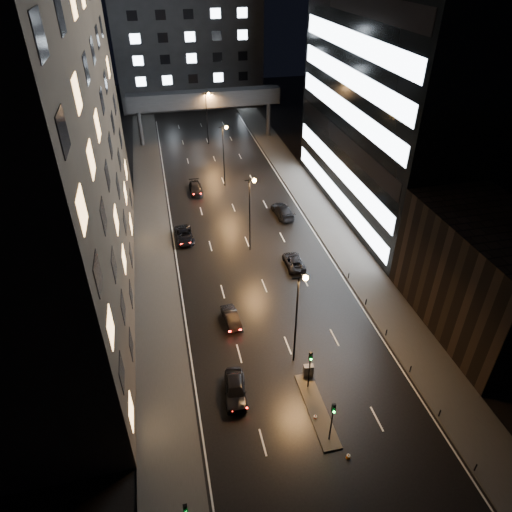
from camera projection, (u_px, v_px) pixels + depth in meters
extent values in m
plane|color=black|center=(234.00, 208.00, 70.12)|extent=(160.00, 160.00, 0.00)
cube|color=#383533|center=(152.00, 233.00, 63.75)|extent=(5.00, 110.00, 0.15)
cube|color=#383533|center=(322.00, 214.00, 68.34)|extent=(5.00, 110.00, 0.15)
cube|color=#2D2319|center=(18.00, 121.00, 41.83)|extent=(15.00, 48.00, 40.00)
cube|color=black|center=(486.00, 277.00, 45.43)|extent=(10.00, 18.00, 12.00)
cube|color=black|center=(425.00, 47.00, 58.81)|extent=(20.00, 36.00, 45.00)
cube|color=#333335|center=(188.00, 50.00, 109.80)|extent=(34.00, 14.00, 25.00)
cube|color=#333335|center=(205.00, 99.00, 89.50)|extent=(30.00, 3.00, 3.00)
cylinder|color=#333335|center=(141.00, 128.00, 89.93)|extent=(0.80, 0.80, 7.00)
cylinder|color=#333335|center=(268.00, 119.00, 94.70)|extent=(0.80, 0.80, 7.00)
cube|color=#383533|center=(317.00, 409.00, 39.51)|extent=(1.60, 8.00, 0.15)
cylinder|color=black|center=(309.00, 373.00, 40.50)|extent=(0.12, 0.12, 3.50)
cube|color=black|center=(311.00, 356.00, 39.26)|extent=(0.28, 0.22, 0.90)
sphere|color=#0CFF33|center=(311.00, 359.00, 39.31)|extent=(0.18, 0.18, 0.18)
cylinder|color=black|center=(331.00, 426.00, 36.07)|extent=(0.12, 0.12, 3.50)
cube|color=black|center=(334.00, 408.00, 34.83)|extent=(0.28, 0.22, 0.90)
sphere|color=#0CFF33|center=(334.00, 412.00, 34.88)|extent=(0.18, 0.18, 0.18)
cube|color=black|center=(185.00, 509.00, 28.72)|extent=(0.28, 0.22, 0.90)
cylinder|color=black|center=(475.00, 468.00, 34.68)|extent=(0.12, 0.12, 0.90)
cylinder|color=black|center=(439.00, 414.00, 38.70)|extent=(0.12, 0.12, 0.90)
cylinder|color=black|center=(410.00, 370.00, 42.73)|extent=(0.12, 0.12, 0.90)
cylinder|color=black|center=(386.00, 333.00, 46.76)|extent=(0.12, 0.12, 0.90)
cylinder|color=black|center=(366.00, 302.00, 50.79)|extent=(0.12, 0.12, 0.90)
cylinder|color=black|center=(349.00, 276.00, 54.82)|extent=(0.12, 0.12, 0.90)
cylinder|color=black|center=(296.00, 322.00, 41.52)|extent=(0.18, 0.18, 10.00)
cylinder|color=black|center=(299.00, 278.00, 38.70)|extent=(1.20, 0.12, 0.12)
sphere|color=#FF9E38|center=(306.00, 278.00, 38.87)|extent=(0.50, 0.50, 0.50)
cylinder|color=black|center=(250.00, 217.00, 57.63)|extent=(0.18, 0.18, 10.00)
cylinder|color=black|center=(249.00, 180.00, 54.82)|extent=(1.20, 0.12, 0.12)
sphere|color=#FF9E38|center=(254.00, 181.00, 54.98)|extent=(0.50, 0.50, 0.50)
cylinder|color=black|center=(224.00, 157.00, 73.75)|extent=(0.18, 0.18, 10.00)
cylinder|color=black|center=(222.00, 127.00, 70.93)|extent=(1.20, 0.12, 0.12)
sphere|color=#FF9E38|center=(226.00, 127.00, 71.10)|extent=(0.50, 0.50, 0.50)
cylinder|color=black|center=(207.00, 119.00, 89.86)|extent=(0.18, 0.18, 10.00)
cylinder|color=black|center=(205.00, 93.00, 87.04)|extent=(1.20, 0.12, 0.12)
sphere|color=#FF9E38|center=(209.00, 94.00, 87.21)|extent=(0.50, 0.50, 0.50)
imported|color=black|center=(235.00, 389.00, 40.40)|extent=(2.43, 4.90, 1.60)
imported|color=black|center=(231.00, 318.00, 48.41)|extent=(1.80, 4.05, 1.29)
imported|color=black|center=(184.00, 235.00, 62.04)|extent=(2.55, 5.18, 1.42)
imported|color=black|center=(196.00, 188.00, 74.08)|extent=(1.99, 4.89, 1.42)
imported|color=black|center=(294.00, 262.00, 57.03)|extent=(2.17, 4.62, 1.28)
imported|color=black|center=(283.00, 211.00, 67.61)|extent=(2.67, 5.78, 1.63)
cube|color=#434345|center=(308.00, 371.00, 42.15)|extent=(0.96, 0.60, 1.32)
cone|color=#E53B0C|center=(315.00, 417.00, 38.64)|extent=(0.42, 0.42, 0.57)
cone|color=#E4610C|center=(348.00, 456.00, 35.73)|extent=(0.47, 0.47, 0.48)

